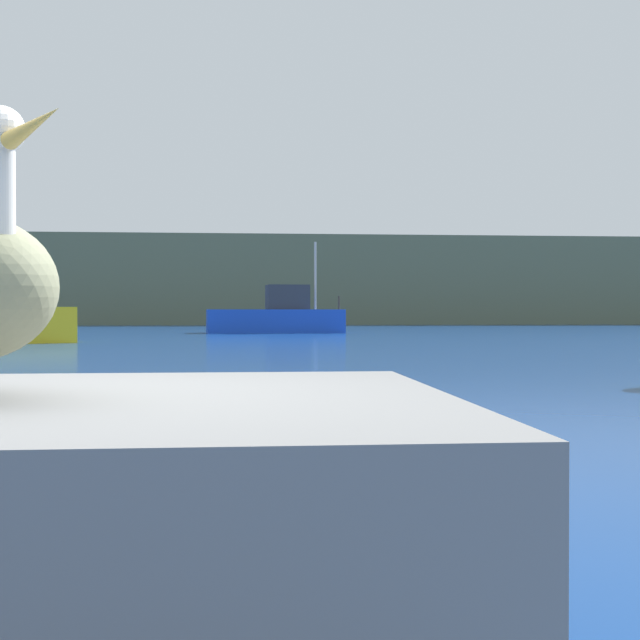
% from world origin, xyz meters
% --- Properties ---
extents(ground_plane, '(260.00, 260.00, 0.00)m').
position_xyz_m(ground_plane, '(0.00, 0.00, 0.00)').
color(ground_plane, navy).
extents(hillside_backdrop, '(140.00, 13.33, 7.04)m').
position_xyz_m(hillside_backdrop, '(0.00, 69.94, 3.52)').
color(hillside_backdrop, '#5B664C').
rests_on(hillside_backdrop, ground).
extents(fishing_boat_blue, '(7.07, 2.73, 4.68)m').
position_xyz_m(fishing_boat_blue, '(2.91, 41.00, 0.84)').
color(fishing_boat_blue, blue).
rests_on(fishing_boat_blue, ground).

